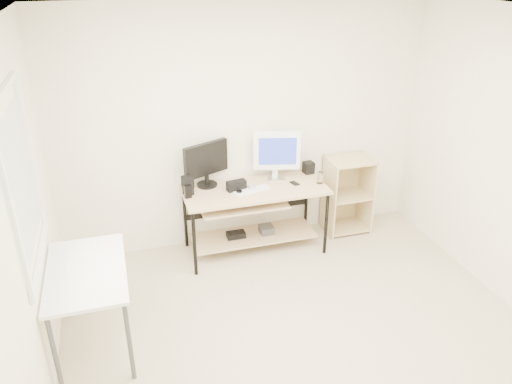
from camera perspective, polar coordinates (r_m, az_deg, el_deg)
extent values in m
cube|color=#C4B597|center=(4.34, 6.36, -17.81)|extent=(4.00, 4.00, 0.01)
cube|color=white|center=(3.18, 8.75, 18.76)|extent=(4.00, 4.00, 0.01)
cube|color=white|center=(5.32, -1.21, 7.34)|extent=(4.00, 0.01, 2.60)
cube|color=white|center=(3.39, -25.71, -6.78)|extent=(0.01, 4.00, 2.60)
cube|color=white|center=(3.80, -25.09, 1.16)|extent=(0.01, 1.00, 1.20)
cube|color=#D2B385|center=(5.22, -0.14, 0.30)|extent=(1.50, 0.65, 0.03)
cube|color=#D2B385|center=(5.19, -1.57, -1.28)|extent=(0.90, 0.49, 0.02)
cube|color=#D2B385|center=(5.54, -0.28, -4.97)|extent=(1.35, 0.46, 0.02)
cube|color=black|center=(5.17, -2.11, -1.19)|extent=(0.33, 0.22, 0.01)
cylinder|color=black|center=(5.19, 0.70, -1.09)|extent=(0.14, 0.01, 0.01)
cube|color=#3F3F41|center=(5.55, 1.21, -4.30)|extent=(0.15, 0.15, 0.08)
cube|color=black|center=(5.47, -2.30, -4.91)|extent=(0.20, 0.12, 0.06)
cylinder|color=black|center=(5.02, -7.05, -5.92)|extent=(0.04, 0.04, 0.72)
cylinder|color=black|center=(5.51, -8.10, -2.91)|extent=(0.04, 0.04, 0.72)
cylinder|color=black|center=(5.38, 8.02, -3.64)|extent=(0.04, 0.04, 0.72)
cylinder|color=black|center=(5.84, 5.77, -1.03)|extent=(0.04, 0.04, 0.72)
cube|color=white|center=(4.14, -18.85, -8.61)|extent=(0.60, 1.00, 0.03)
cylinder|color=#3F3F41|center=(4.03, -21.96, -17.04)|extent=(0.04, 0.04, 0.72)
cylinder|color=#3F3F41|center=(4.76, -21.30, -9.66)|extent=(0.04, 0.04, 0.72)
cylinder|color=#3F3F41|center=(3.99, -14.27, -16.27)|extent=(0.04, 0.04, 0.72)
cylinder|color=#3F3F41|center=(4.72, -14.98, -8.95)|extent=(0.04, 0.04, 0.72)
cube|color=#D2BA83|center=(5.74, 8.25, -0.65)|extent=(0.02, 0.40, 0.90)
cube|color=#D2BA83|center=(5.95, 12.47, -0.06)|extent=(0.02, 0.40, 0.90)
cube|color=#D2BA83|center=(5.99, 9.60, 0.42)|extent=(0.50, 0.02, 0.90)
cube|color=#D2BA83|center=(6.03, 10.09, -3.85)|extent=(0.46, 0.38, 0.02)
cube|color=#D2BA83|center=(5.84, 10.40, -0.35)|extent=(0.46, 0.38, 0.02)
cube|color=#D2BA83|center=(5.67, 10.74, 3.56)|extent=(0.46, 0.38, 0.02)
cylinder|color=black|center=(5.29, -5.61, 0.85)|extent=(0.22, 0.22, 0.02)
cylinder|color=black|center=(5.26, -5.64, 1.48)|extent=(0.05, 0.05, 0.11)
cube|color=black|center=(5.18, -5.74, 3.77)|extent=(0.49, 0.26, 0.34)
cube|color=black|center=(5.15, -5.68, 3.65)|extent=(0.40, 0.18, 0.28)
cube|color=silver|center=(5.44, 2.33, 1.63)|extent=(0.18, 0.16, 0.02)
cylinder|color=silver|center=(5.41, 2.34, 2.19)|extent=(0.04, 0.04, 0.10)
cube|color=white|center=(5.32, 2.39, 4.76)|extent=(0.50, 0.17, 0.42)
cube|color=#2B3DBC|center=(5.29, 2.49, 4.66)|extent=(0.41, 0.11, 0.34)
cube|color=white|center=(5.15, -0.45, 0.20)|extent=(0.41, 0.21, 0.01)
ellipsoid|color=#AEAEB3|center=(5.20, -0.52, 0.65)|extent=(0.08, 0.13, 0.04)
cube|color=black|center=(5.16, -2.26, 0.76)|extent=(0.21, 0.12, 0.10)
cube|color=black|center=(5.11, -7.75, 0.14)|extent=(0.11, 0.11, 0.08)
cube|color=black|center=(5.07, -7.82, 1.16)|extent=(0.13, 0.13, 0.12)
cube|color=black|center=(5.58, 6.01, 2.80)|extent=(0.12, 0.12, 0.13)
cube|color=black|center=(5.02, -7.80, 0.05)|extent=(0.07, 0.05, 0.14)
cylinder|color=black|center=(5.10, -1.92, 0.01)|extent=(0.07, 0.07, 0.03)
cube|color=black|center=(5.33, 4.43, 1.00)|extent=(0.09, 0.12, 0.01)
cylinder|color=#A67D4B|center=(5.36, 7.29, 1.02)|extent=(0.10, 0.10, 0.01)
cylinder|color=white|center=(5.34, 7.33, 1.66)|extent=(0.08, 0.08, 0.13)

